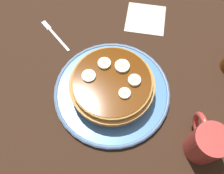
{
  "coord_description": "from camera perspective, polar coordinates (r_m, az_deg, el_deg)",
  "views": [
    {
      "loc": [
        -24.5,
        3.17,
        53.71
      ],
      "look_at": [
        0.0,
        0.0,
        3.23
      ],
      "focal_mm": 38.65,
      "sensor_mm": 36.0,
      "label": 1
    }
  ],
  "objects": [
    {
      "name": "ground_plane",
      "position": [
        0.6,
        -0.0,
        -1.97
      ],
      "size": [
        140.0,
        140.0,
        3.0
      ],
      "primitive_type": "cube",
      "color": "black"
    },
    {
      "name": "plate",
      "position": [
        0.58,
        -0.0,
        -1.05
      ],
      "size": [
        27.93,
        27.93,
        1.46
      ],
      "color": "#3F72B2",
      "rests_on": "ground_plane"
    },
    {
      "name": "pancake_stack",
      "position": [
        0.56,
        -0.13,
        0.36
      ],
      "size": [
        19.83,
        19.63,
        5.4
      ],
      "color": "#A85F34",
      "rests_on": "plate"
    },
    {
      "name": "banana_slice_0",
      "position": [
        0.52,
        2.99,
        -1.52
      ],
      "size": [
        2.61,
        2.61,
        0.81
      ],
      "color": "#F1EFB9",
      "rests_on": "pancake_stack"
    },
    {
      "name": "banana_slice_1",
      "position": [
        0.55,
        -1.83,
        5.58
      ],
      "size": [
        2.97,
        2.97,
        0.92
      ],
      "color": "#F6F3C1",
      "rests_on": "pancake_stack"
    },
    {
      "name": "banana_slice_2",
      "position": [
        0.55,
        2.42,
        4.91
      ],
      "size": [
        3.36,
        3.36,
        1.0
      ],
      "color": "#EEEDC6",
      "rests_on": "pancake_stack"
    },
    {
      "name": "banana_slice_3",
      "position": [
        0.53,
        5.3,
        1.56
      ],
      "size": [
        2.85,
        2.85,
        1.01
      ],
      "color": "#F2E8B4",
      "rests_on": "pancake_stack"
    },
    {
      "name": "banana_slice_4",
      "position": [
        0.54,
        -5.53,
        2.62
      ],
      "size": [
        3.11,
        3.11,
        0.76
      ],
      "color": "#FAF2C5",
      "rests_on": "pancake_stack"
    },
    {
      "name": "coffee_mug",
      "position": [
        0.54,
        21.26,
        -12.05
      ],
      "size": [
        10.42,
        7.07,
        9.05
      ],
      "color": "#B23833",
      "rests_on": "ground_plane"
    },
    {
      "name": "napkin",
      "position": [
        0.73,
        7.95,
        15.76
      ],
      "size": [
        13.71,
        13.71,
        0.3
      ],
      "primitive_type": "cube",
      "rotation": [
        0.0,
        0.0,
        -0.29
      ],
      "color": "beige",
      "rests_on": "ground_plane"
    },
    {
      "name": "fork",
      "position": [
        0.7,
        -13.6,
        12.19
      ],
      "size": [
        11.57,
        7.67,
        0.5
      ],
      "color": "silver",
      "rests_on": "ground_plane"
    }
  ]
}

